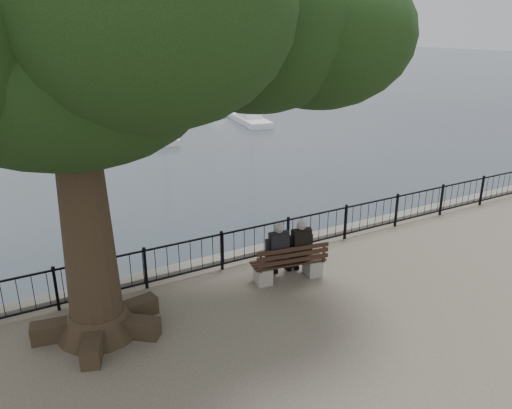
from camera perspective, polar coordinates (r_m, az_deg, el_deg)
harbor at (r=14.04m, az=-1.01°, el=-7.48°), size 260.00×260.00×1.20m
railing at (r=13.18m, az=0.00°, el=-4.26°), size 22.06×0.06×1.00m
bench at (r=12.38m, az=3.79°, el=-7.10°), size 1.92×0.86×0.98m
person_left at (r=12.20m, az=2.34°, el=-5.55°), size 0.51×0.82×1.55m
person_right at (r=12.41m, az=4.86°, el=-5.15°), size 0.51×0.82×1.55m
tree at (r=9.66m, az=-16.16°, el=20.54°), size 11.51×8.03×9.39m
lion_monument at (r=58.65m, az=-22.15°, el=13.81°), size 6.02×6.02×8.87m
sailboat_b at (r=32.56m, az=-20.91°, el=6.85°), size 2.89×5.56×12.06m
sailboat_c at (r=33.27m, az=-10.59°, el=7.96°), size 2.70×5.59×9.66m
sailboat_d at (r=38.17m, az=-0.80°, el=9.79°), size 2.64×6.23×10.15m
sailboat_f at (r=43.96m, az=-18.78°, el=10.20°), size 2.04×6.19×13.67m
sailboat_h at (r=49.66m, az=-25.27°, el=10.38°), size 1.54×5.49×13.08m
far_shore at (r=92.98m, az=-10.01°, el=17.72°), size 30.00×8.60×9.18m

